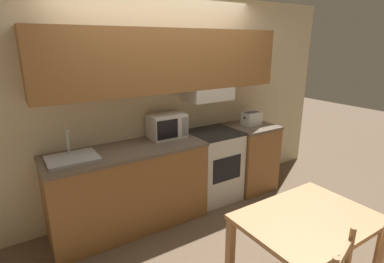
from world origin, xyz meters
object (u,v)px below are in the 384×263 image
(toaster, at_px, (252,118))
(dining_table, at_px, (307,231))
(stove_range, at_px, (213,165))
(microwave, at_px, (167,126))
(sink_basin, at_px, (72,158))

(toaster, height_order, dining_table, toaster)
(stove_range, relative_size, dining_table, 0.91)
(microwave, relative_size, sink_basin, 0.89)
(stove_range, bearing_deg, toaster, -0.65)
(toaster, bearing_deg, stove_range, 179.35)
(stove_range, height_order, sink_basin, sink_basin)
(sink_basin, bearing_deg, stove_range, 0.62)
(dining_table, bearing_deg, stove_range, 76.61)
(toaster, relative_size, sink_basin, 0.55)
(stove_range, height_order, toaster, toaster)
(microwave, bearing_deg, sink_basin, -172.96)
(microwave, relative_size, dining_table, 0.42)
(toaster, distance_m, dining_table, 2.06)
(stove_range, distance_m, toaster, 0.84)
(dining_table, bearing_deg, sink_basin, 127.06)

